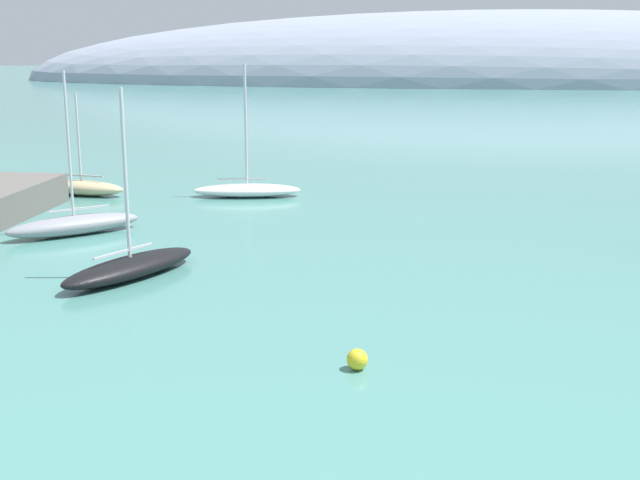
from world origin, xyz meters
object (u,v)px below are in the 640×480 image
object	(u,v)px
sailboat_black_near_shore	(130,266)
mooring_buoy_yellow	(357,359)
sailboat_white_outer_mooring	(247,189)
sailboat_grey_end_of_line	(74,224)
sailboat_sand_mid_mooring	(82,187)

from	to	relation	value
sailboat_black_near_shore	mooring_buoy_yellow	size ratio (longest dim) A/B	12.10
sailboat_white_outer_mooring	mooring_buoy_yellow	distance (m)	31.53
sailboat_white_outer_mooring	sailboat_grey_end_of_line	bearing A→B (deg)	-128.87
sailboat_black_near_shore	sailboat_white_outer_mooring	bearing A→B (deg)	24.39
sailboat_white_outer_mooring	sailboat_black_near_shore	bearing A→B (deg)	-102.18
sailboat_grey_end_of_line	sailboat_black_near_shore	bearing A→B (deg)	85.68
sailboat_grey_end_of_line	mooring_buoy_yellow	size ratio (longest dim) A/B	12.66
sailboat_grey_end_of_line	sailboat_sand_mid_mooring	bearing A→B (deg)	-110.96
sailboat_sand_mid_mooring	sailboat_white_outer_mooring	size ratio (longest dim) A/B	0.78
sailboat_black_near_shore	sailboat_sand_mid_mooring	xyz separation A→B (m)	(-10.35, 19.47, 0.01)
sailboat_black_near_shore	sailboat_white_outer_mooring	size ratio (longest dim) A/B	0.95
sailboat_sand_mid_mooring	sailboat_white_outer_mooring	bearing A→B (deg)	-165.24
sailboat_grey_end_of_line	mooring_buoy_yellow	world-z (taller)	sailboat_grey_end_of_line
sailboat_sand_mid_mooring	sailboat_white_outer_mooring	world-z (taller)	sailboat_white_outer_mooring
sailboat_black_near_shore	sailboat_grey_end_of_line	distance (m)	9.90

